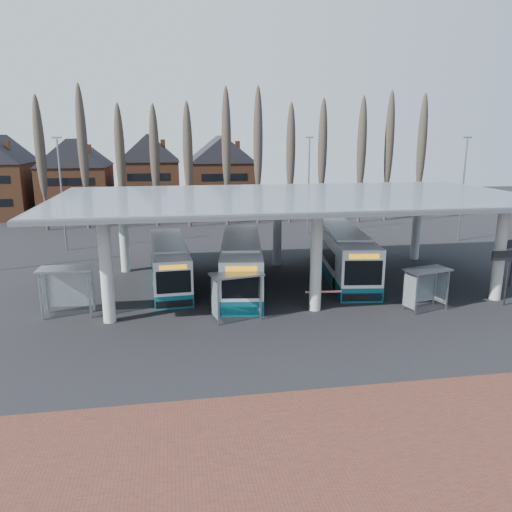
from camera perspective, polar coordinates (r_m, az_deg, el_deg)
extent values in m
plane|color=black|center=(28.32, 8.14, -7.76)|extent=(140.00, 140.00, 0.00)
cube|color=brown|center=(18.54, 20.18, -20.77)|extent=(70.00, 10.00, 0.03)
cylinder|color=beige|center=(28.75, -16.73, -1.59)|extent=(0.70, 0.70, 6.00)
cylinder|color=beige|center=(39.43, -14.88, 2.53)|extent=(0.70, 0.70, 6.00)
cylinder|color=beige|center=(29.69, 6.88, -0.64)|extent=(0.70, 0.70, 6.00)
cylinder|color=beige|center=(40.12, 2.45, 3.15)|extent=(0.70, 0.70, 6.00)
cylinder|color=beige|center=(34.99, 26.09, 0.23)|extent=(0.70, 0.70, 6.00)
cylinder|color=beige|center=(44.18, 17.89, 3.47)|extent=(0.70, 0.70, 6.00)
cube|color=gray|center=(34.33, 4.43, 6.86)|extent=(32.00, 16.00, 0.12)
cube|color=silver|center=(34.33, 4.44, 6.97)|extent=(31.50, 15.50, 0.04)
cone|color=#473D33|center=(59.75, -23.23, 9.61)|extent=(0.36, 0.36, 14.50)
ellipsoid|color=#473D33|center=(59.69, -23.39, 11.27)|extent=(1.10, 1.10, 11.02)
cone|color=#473D33|center=(58.96, -19.40, 9.90)|extent=(0.36, 0.36, 14.50)
ellipsoid|color=#473D33|center=(58.90, -19.53, 11.58)|extent=(1.10, 1.10, 11.02)
cone|color=#473D33|center=(58.44, -15.47, 10.14)|extent=(0.36, 0.36, 14.50)
ellipsoid|color=#473D33|center=(58.38, -15.58, 11.84)|extent=(1.10, 1.10, 11.02)
cone|color=#473D33|center=(58.18, -11.49, 10.34)|extent=(0.36, 0.36, 14.50)
ellipsoid|color=#473D33|center=(58.12, -11.58, 12.05)|extent=(1.10, 1.10, 11.02)
cone|color=#473D33|center=(58.20, -7.49, 10.50)|extent=(0.36, 0.36, 14.50)
ellipsoid|color=#473D33|center=(58.14, -7.54, 12.21)|extent=(1.10, 1.10, 11.02)
cone|color=#473D33|center=(58.50, -3.51, 10.60)|extent=(0.36, 0.36, 14.50)
ellipsoid|color=#473D33|center=(58.44, -3.53, 12.30)|extent=(1.10, 1.10, 11.02)
cone|color=#473D33|center=(59.06, 0.42, 10.65)|extent=(0.36, 0.36, 14.50)
ellipsoid|color=#473D33|center=(59.00, 0.42, 12.34)|extent=(1.10, 1.10, 11.02)
cone|color=#473D33|center=(59.89, 4.26, 10.65)|extent=(0.36, 0.36, 14.50)
ellipsoid|color=#473D33|center=(59.83, 4.29, 12.32)|extent=(1.10, 1.10, 11.02)
cone|color=#473D33|center=(60.97, 7.97, 10.61)|extent=(0.36, 0.36, 14.50)
ellipsoid|color=#473D33|center=(60.91, 8.03, 12.25)|extent=(1.10, 1.10, 11.02)
cone|color=#473D33|center=(62.28, 11.55, 10.53)|extent=(0.36, 0.36, 14.50)
ellipsoid|color=#473D33|center=(62.22, 11.62, 12.13)|extent=(1.10, 1.10, 11.02)
cone|color=#473D33|center=(63.82, 14.96, 10.42)|extent=(0.36, 0.36, 14.50)
ellipsoid|color=#473D33|center=(63.77, 15.05, 11.98)|extent=(1.10, 1.10, 11.02)
cone|color=#473D33|center=(65.57, 18.19, 10.28)|extent=(0.36, 0.36, 14.50)
ellipsoid|color=#473D33|center=(65.52, 18.31, 11.79)|extent=(1.10, 1.10, 11.02)
cube|color=brown|center=(72.73, -27.16, 6.76)|extent=(8.00, 10.00, 7.00)
cube|color=brown|center=(70.48, -19.73, 7.28)|extent=(8.00, 10.00, 7.00)
pyramid|color=black|center=(70.16, -20.19, 12.96)|extent=(8.30, 10.30, 3.50)
cube|color=brown|center=(69.46, -11.93, 7.69)|extent=(8.00, 10.00, 7.00)
pyramid|color=black|center=(69.14, -12.22, 13.47)|extent=(8.30, 10.30, 3.50)
cube|color=brown|center=(69.74, -4.04, 7.97)|extent=(8.00, 10.00, 7.00)
pyramid|color=black|center=(69.42, -4.14, 13.73)|extent=(8.30, 10.30, 3.50)
cylinder|color=slate|center=(48.36, -21.30, 6.42)|extent=(0.16, 0.16, 10.00)
cube|color=slate|center=(48.08, -21.83, 12.45)|extent=(0.80, 0.15, 0.15)
cylinder|color=slate|center=(53.30, 6.02, 7.84)|extent=(0.16, 0.16, 10.00)
cube|color=slate|center=(53.04, 6.16, 13.33)|extent=(0.80, 0.15, 0.15)
cylinder|color=slate|center=(53.48, 22.54, 6.91)|extent=(0.16, 0.16, 10.00)
cube|color=slate|center=(53.22, 23.04, 12.36)|extent=(0.80, 0.15, 0.15)
cube|color=white|center=(35.66, -9.92, -0.56)|extent=(2.92, 11.18, 2.58)
cube|color=#0C515E|center=(35.98, -9.84, -2.48)|extent=(2.94, 11.20, 0.83)
cube|color=white|center=(35.36, -10.01, 1.55)|extent=(2.46, 6.75, 0.17)
cube|color=black|center=(36.09, -9.96, -0.24)|extent=(2.80, 8.09, 1.02)
cube|color=black|center=(30.32, -9.39, -2.95)|extent=(2.07, 0.16, 1.38)
cube|color=black|center=(41.02, -10.32, 1.40)|extent=(2.00, 0.16, 1.11)
cube|color=orange|center=(30.08, -9.46, -1.27)|extent=(1.65, 0.13, 0.28)
cube|color=black|center=(30.75, -9.29, -5.42)|extent=(2.24, 0.19, 0.46)
cylinder|color=black|center=(32.59, -11.39, -4.20)|extent=(0.30, 0.90, 0.89)
cylinder|color=black|center=(32.68, -7.65, -4.00)|extent=(0.30, 0.90, 0.89)
cylinder|color=black|center=(39.07, -11.65, -1.24)|extent=(0.30, 0.90, 0.89)
cylinder|color=black|center=(39.14, -8.53, -1.08)|extent=(0.30, 0.90, 0.89)
cube|color=white|center=(34.47, -1.70, -0.56)|extent=(4.23, 12.42, 2.84)
cube|color=#0C515E|center=(34.83, -1.69, -2.75)|extent=(4.26, 12.45, 0.91)
cube|color=white|center=(34.14, -1.72, 1.84)|extent=(3.31, 7.56, 0.18)
cube|color=black|center=(34.94, -1.71, -0.20)|extent=(3.81, 9.05, 1.12)
cube|color=black|center=(28.61, -1.68, -3.42)|extent=(2.27, 0.37, 1.52)
cube|color=black|center=(40.37, -1.72, 1.68)|extent=(2.19, 0.36, 1.22)
cube|color=orange|center=(28.33, -1.70, -1.46)|extent=(1.80, 0.30, 0.30)
cube|color=black|center=(29.10, -1.66, -6.29)|extent=(2.45, 0.42, 0.51)
cylinder|color=black|center=(31.16, -3.84, -4.70)|extent=(0.42, 1.00, 0.97)
cylinder|color=black|center=(31.16, 0.49, -4.67)|extent=(0.42, 1.00, 0.97)
cylinder|color=black|center=(38.27, -3.45, -1.22)|extent=(0.42, 1.00, 0.97)
cylinder|color=black|center=(38.27, 0.06, -1.20)|extent=(0.42, 1.00, 0.97)
cube|color=white|center=(37.65, 9.88, 0.57)|extent=(4.38, 12.94, 2.96)
cube|color=#0C515E|center=(37.99, 9.79, -1.53)|extent=(4.40, 12.96, 0.95)
cube|color=white|center=(37.34, 9.97, 2.87)|extent=(3.43, 7.87, 0.19)
cube|color=black|center=(38.13, 9.72, 0.91)|extent=(3.94, 9.42, 1.16)
cube|color=black|center=(31.66, 12.17, -1.90)|extent=(2.36, 0.38, 1.59)
cube|color=black|center=(43.71, 8.22, 2.57)|extent=(2.28, 0.37, 1.27)
cube|color=orange|center=(31.40, 12.26, -0.04)|extent=(1.88, 0.31, 0.32)
cube|color=black|center=(32.12, 12.02, -4.63)|extent=(2.55, 0.43, 0.53)
cylinder|color=black|center=(33.96, 9.12, -3.26)|extent=(0.43, 1.05, 1.02)
cylinder|color=black|center=(34.50, 13.11, -3.18)|extent=(0.43, 1.05, 1.02)
cylinder|color=black|center=(41.30, 7.11, -0.17)|extent=(0.43, 1.05, 1.02)
cylinder|color=black|center=(41.75, 10.43, -0.15)|extent=(0.43, 1.05, 1.02)
cube|color=gray|center=(30.76, -23.37, -4.32)|extent=(0.09, 0.09, 2.76)
cube|color=gray|center=(30.15, -18.51, -4.24)|extent=(0.09, 0.09, 2.76)
cube|color=gray|center=(31.88, -22.81, -3.66)|extent=(0.09, 0.09, 2.76)
cube|color=gray|center=(31.29, -18.12, -3.57)|extent=(0.09, 0.09, 2.76)
cube|color=gray|center=(30.61, -20.94, -1.38)|extent=(3.13, 1.63, 0.11)
cube|color=silver|center=(31.59, -20.48, -3.49)|extent=(2.65, 0.12, 2.20)
cube|color=silver|center=(31.32, -23.19, -3.89)|extent=(0.08, 1.21, 2.20)
cube|color=silver|center=(30.69, -18.22, -3.80)|extent=(0.08, 1.21, 2.20)
cube|color=gray|center=(27.58, -4.32, -5.36)|extent=(0.10, 0.10, 2.61)
cube|color=gray|center=(28.35, 0.55, -4.79)|extent=(0.10, 0.10, 2.61)
cube|color=gray|center=(28.63, -4.98, -4.66)|extent=(0.10, 0.10, 2.61)
cube|color=gray|center=(29.37, -0.27, -4.14)|extent=(0.10, 0.10, 2.61)
cube|color=gray|center=(28.06, -2.26, -2.10)|extent=(3.15, 2.00, 0.10)
cube|color=silver|center=(29.00, -2.63, -4.27)|extent=(2.46, 0.53, 2.09)
cube|color=silver|center=(28.07, -4.76, -4.92)|extent=(0.27, 1.13, 2.09)
cube|color=silver|center=(28.86, 0.23, -4.35)|extent=(0.27, 1.13, 2.09)
cube|color=gray|center=(30.53, 17.85, -4.28)|extent=(0.09, 0.09, 2.44)
cube|color=gray|center=(32.07, 21.05, -3.69)|extent=(0.09, 0.09, 2.44)
cube|color=gray|center=(31.31, 16.58, -3.75)|extent=(0.09, 0.09, 2.44)
cube|color=gray|center=(32.81, 19.76, -3.20)|extent=(0.09, 0.09, 2.44)
cube|color=gray|center=(31.33, 19.02, -1.50)|extent=(2.98, 1.96, 0.10)
cube|color=silver|center=(32.07, 18.16, -3.36)|extent=(2.29, 0.58, 1.95)
cube|color=silver|center=(30.87, 17.15, -3.94)|extent=(0.29, 1.05, 1.95)
cube|color=silver|center=(32.46, 20.47, -3.35)|extent=(0.29, 1.05, 1.95)
cylinder|color=black|center=(34.24, 26.74, -2.36)|extent=(0.11, 0.11, 3.40)
cube|color=black|center=(33.90, 27.00, 0.06)|extent=(2.34, 0.14, 0.58)
cylinder|color=black|center=(38.77, 27.22, -0.75)|extent=(0.10, 0.10, 3.32)
cube|color=black|center=(31.42, 7.43, -4.49)|extent=(0.08, 0.08, 1.12)
cube|color=red|center=(30.83, 7.73, -4.06)|extent=(2.24, 0.29, 0.10)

